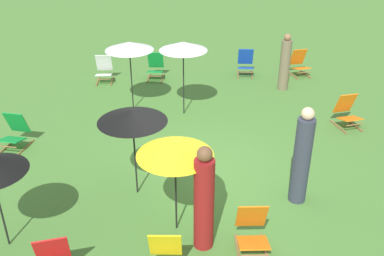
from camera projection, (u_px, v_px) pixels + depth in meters
ground_plane at (198, 177)px, 8.96m from camera, size 40.00×40.00×0.00m
deckchair_0 at (252, 231)px, 6.93m from camera, size 0.54×0.80×0.83m
deckchair_3 at (104, 70)px, 13.49m from camera, size 0.51×0.78×0.83m
deckchair_4 at (299, 64)px, 14.00m from camera, size 0.57×0.82×0.83m
deckchair_5 at (15, 133)px, 9.87m from camera, size 0.68×0.87×0.83m
deckchair_6 at (245, 63)px, 14.03m from camera, size 0.60×0.83×0.83m
deckchair_7 at (155, 67)px, 13.72m from camera, size 0.58×0.82×0.83m
deckchair_8 at (347, 112)px, 10.81m from camera, size 0.58×0.82×0.83m
umbrella_0 at (132, 116)px, 7.72m from camera, size 1.26×1.26×1.76m
umbrella_1 at (175, 148)px, 6.83m from camera, size 1.24×1.24×1.72m
umbrella_3 at (129, 46)px, 11.06m from camera, size 1.24×1.24×1.86m
umbrella_4 at (183, 46)px, 10.76m from camera, size 1.21×1.21×1.94m
person_0 at (302, 158)px, 7.86m from camera, size 0.33×0.33×1.92m
person_1 at (204, 201)px, 6.79m from camera, size 0.45×0.45×1.85m
person_2 at (285, 64)px, 12.74m from camera, size 0.43×0.43×1.68m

